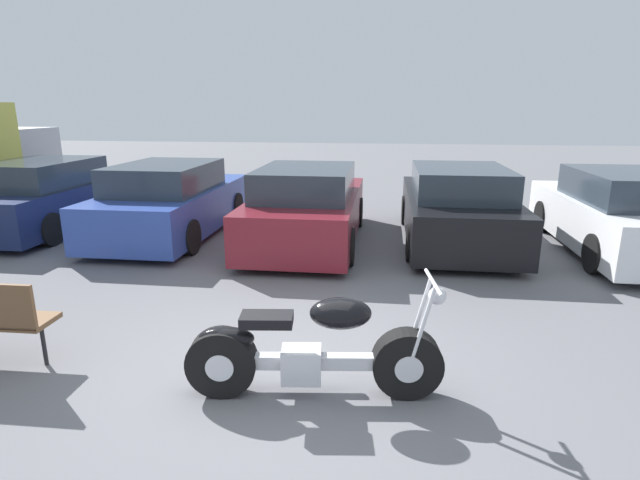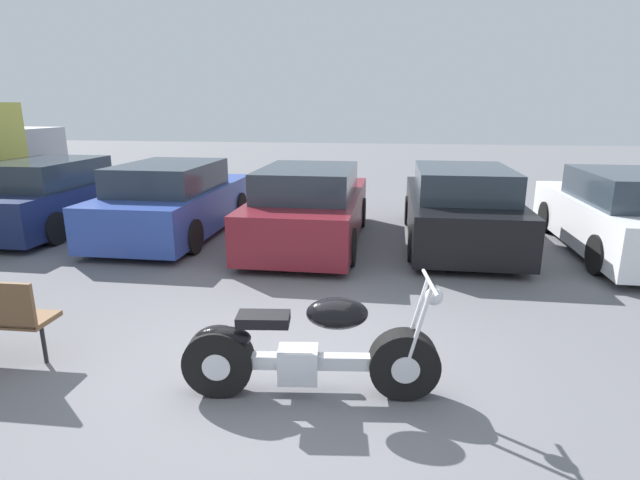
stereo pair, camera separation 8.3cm
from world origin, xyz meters
name	(u,v)px [view 2 (the right image)]	position (x,y,z in m)	size (l,w,h in m)	color
ground_plane	(284,374)	(0.00, 0.00, 0.00)	(60.00, 60.00, 0.00)	slate
motorcycle	(308,352)	(0.28, -0.29, 0.40)	(2.20, 0.65, 1.06)	black
parked_car_navy	(55,196)	(-5.90, 5.11, 0.65)	(1.87, 4.28, 1.40)	#19234C
parked_car_blue	(175,201)	(-3.21, 4.91, 0.65)	(1.87, 4.28, 1.40)	#2D479E
parked_car_maroon	(310,208)	(-0.52, 4.67, 0.65)	(1.87, 4.28, 1.40)	maroon
parked_car_black	(460,208)	(2.17, 5.03, 0.65)	(1.87, 4.28, 1.40)	black
parked_car_white	(626,216)	(4.86, 4.76, 0.65)	(1.87, 4.28, 1.40)	white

